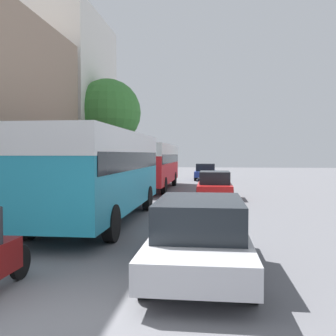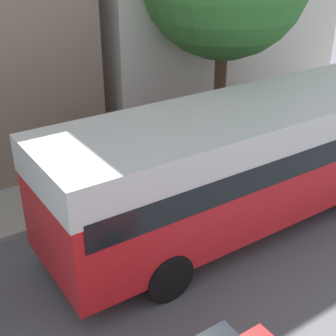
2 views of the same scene
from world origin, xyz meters
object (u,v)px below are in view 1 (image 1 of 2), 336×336
at_px(car_distant, 215,184).
at_px(pedestrian_near_curb, 98,176).
at_px(car_crossing, 205,171).
at_px(bus_following, 152,160).
at_px(bus_lead, 100,164).
at_px(car_far_curb, 200,234).

height_order(car_distant, pedestrian_near_curb, pedestrian_near_curb).
height_order(car_crossing, pedestrian_near_curb, pedestrian_near_curb).
bearing_deg(car_distant, car_crossing, 92.86).
distance_m(bus_following, car_crossing, 10.14).
height_order(bus_lead, car_crossing, bus_lead).
height_order(car_far_curb, car_distant, car_far_curb).
bearing_deg(car_far_curb, bus_lead, 125.19).
distance_m(bus_following, car_far_curb, 17.27).
relative_size(bus_lead, car_crossing, 2.06).
relative_size(bus_lead, car_distant, 2.38).
bearing_deg(pedestrian_near_curb, car_far_curb, -65.48).
xyz_separation_m(bus_lead, pedestrian_near_curb, (-2.86, 9.04, -0.94)).
xyz_separation_m(bus_lead, car_far_curb, (3.58, -5.07, -1.23)).
bearing_deg(bus_lead, car_crossing, 81.27).
bearing_deg(bus_following, pedestrian_near_curb, -135.39).
height_order(car_far_curb, pedestrian_near_curb, pedestrian_near_curb).
height_order(bus_following, car_far_curb, bus_following).
bearing_deg(bus_lead, car_distant, 61.48).
relative_size(car_crossing, car_far_curb, 0.98).
bearing_deg(car_crossing, bus_lead, 81.27).
distance_m(car_far_curb, pedestrian_near_curb, 15.51).
bearing_deg(car_distant, bus_following, 132.27).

